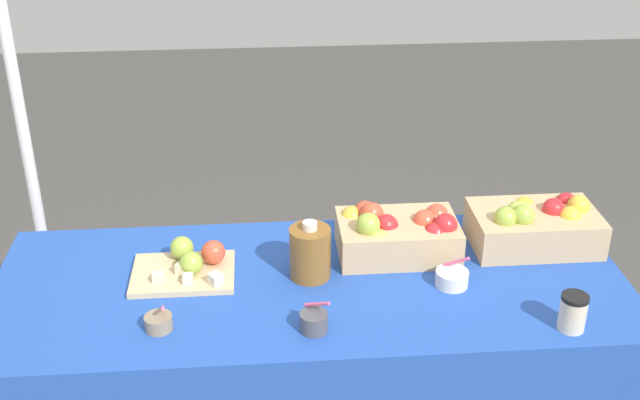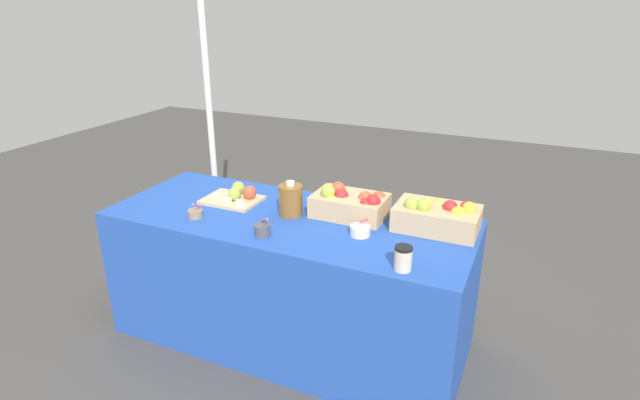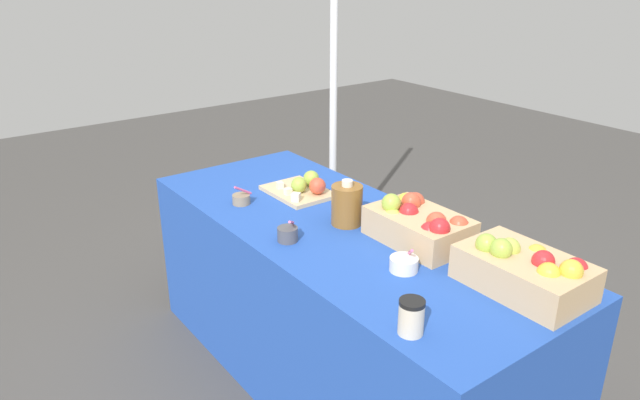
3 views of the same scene
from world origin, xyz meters
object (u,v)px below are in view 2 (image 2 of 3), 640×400
at_px(apple_crate_left, 438,216).
at_px(sample_bowl_mid, 360,230).
at_px(sample_bowl_near, 262,230).
at_px(coffee_cup, 403,258).
at_px(cutting_board_front, 236,196).
at_px(cider_jug, 291,200).
at_px(sample_bowl_far, 195,213).
at_px(tent_pole, 210,122).
at_px(apple_crate_middle, 349,203).

height_order(apple_crate_left, sample_bowl_mid, apple_crate_left).
xyz_separation_m(sample_bowl_near, coffee_cup, (0.70, -0.05, 0.02)).
xyz_separation_m(cutting_board_front, cider_jug, (0.36, -0.04, 0.05)).
xyz_separation_m(cutting_board_front, sample_bowl_far, (-0.07, -0.28, -0.01)).
bearing_deg(apple_crate_left, sample_bowl_mid, -145.60).
distance_m(coffee_cup, tent_pole, 1.97).
relative_size(apple_crate_middle, cutting_board_front, 1.21).
height_order(cider_jug, tent_pole, tent_pole).
xyz_separation_m(apple_crate_left, tent_pole, (-1.71, 0.56, 0.18)).
xyz_separation_m(apple_crate_left, coffee_cup, (-0.04, -0.46, -0.02)).
distance_m(cider_jug, coffee_cup, 0.76).
bearing_deg(cider_jug, cutting_board_front, 173.32).
relative_size(apple_crate_left, sample_bowl_mid, 4.00).
bearing_deg(sample_bowl_near, sample_bowl_far, 174.53).
bearing_deg(cutting_board_front, apple_crate_left, 4.66).
relative_size(cutting_board_front, coffee_cup, 2.89).
bearing_deg(tent_pole, sample_bowl_mid, -29.15).
bearing_deg(tent_pole, cider_jug, -35.20).
height_order(sample_bowl_mid, coffee_cup, coffee_cup).
bearing_deg(coffee_cup, sample_bowl_far, 175.38).
bearing_deg(apple_crate_middle, cider_jug, -157.96).
relative_size(apple_crate_left, tent_pole, 0.20).
bearing_deg(apple_crate_left, tent_pole, 161.93).
bearing_deg(sample_bowl_mid, cider_jug, 168.23).
xyz_separation_m(sample_bowl_mid, tent_pole, (-1.39, 0.78, 0.23)).
distance_m(apple_crate_left, cutting_board_front, 1.10).
distance_m(apple_crate_middle, sample_bowl_near, 0.49).
distance_m(cutting_board_front, sample_bowl_near, 0.48).
xyz_separation_m(sample_bowl_mid, sample_bowl_far, (-0.85, -0.15, -0.00)).
distance_m(sample_bowl_mid, sample_bowl_far, 0.86).
bearing_deg(apple_crate_left, cider_jug, -169.77).
relative_size(sample_bowl_mid, cider_jug, 0.54).
bearing_deg(sample_bowl_near, cutting_board_front, 137.99).
xyz_separation_m(apple_crate_left, sample_bowl_near, (-0.74, -0.41, -0.04)).
bearing_deg(sample_bowl_far, apple_crate_middle, 26.14).
relative_size(cider_jug, coffee_cup, 1.73).
bearing_deg(coffee_cup, sample_bowl_near, 175.89).
xyz_separation_m(apple_crate_middle, coffee_cup, (0.41, -0.44, -0.02)).
bearing_deg(apple_crate_left, coffee_cup, -95.53).
bearing_deg(tent_pole, apple_crate_left, -18.07).
bearing_deg(coffee_cup, cider_jug, 154.64).
bearing_deg(cutting_board_front, cider_jug, -6.68).
height_order(apple_crate_left, cider_jug, cider_jug).
xyz_separation_m(cider_jug, coffee_cup, (0.69, -0.33, -0.03)).
relative_size(sample_bowl_mid, coffee_cup, 0.94).
relative_size(cutting_board_front, sample_bowl_mid, 3.08).
distance_m(apple_crate_left, apple_crate_middle, 0.45).
bearing_deg(apple_crate_middle, coffee_cup, -47.20).
height_order(apple_crate_left, sample_bowl_near, apple_crate_left).
relative_size(cider_jug, tent_pole, 0.09).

